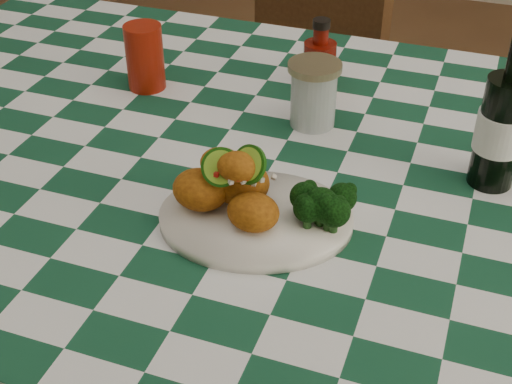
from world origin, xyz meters
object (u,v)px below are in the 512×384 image
(beer_bottle, at_px, (505,112))
(dining_table, at_px, (272,332))
(fried_chicken_pile, at_px, (240,182))
(plate, at_px, (256,219))
(ketchup_bottle, at_px, (320,53))
(mason_jar, at_px, (314,94))
(red_tumbler, at_px, (145,57))
(wooden_chair_left, at_px, (268,107))

(beer_bottle, bearing_deg, dining_table, -170.71)
(fried_chicken_pile, height_order, beer_bottle, beer_bottle)
(plate, xyz_separation_m, ketchup_bottle, (-0.03, 0.44, 0.06))
(dining_table, distance_m, plate, 0.43)
(dining_table, xyz_separation_m, ketchup_bottle, (-0.01, 0.27, 0.46))
(dining_table, xyz_separation_m, plate, (0.03, -0.16, 0.40))
(beer_bottle, bearing_deg, mason_jar, 165.44)
(fried_chicken_pile, relative_size, red_tumbler, 1.24)
(dining_table, relative_size, plate, 6.11)
(fried_chicken_pile, bearing_deg, ketchup_bottle, 91.13)
(plate, distance_m, red_tumbler, 0.47)
(wooden_chair_left, bearing_deg, beer_bottle, -24.48)
(wooden_chair_left, bearing_deg, mason_jar, -40.64)
(ketchup_bottle, bearing_deg, mason_jar, -78.53)
(wooden_chair_left, bearing_deg, fried_chicken_pile, -50.05)
(fried_chicken_pile, relative_size, beer_bottle, 0.62)
(dining_table, bearing_deg, wooden_chair_left, 109.54)
(dining_table, bearing_deg, mason_jar, 79.99)
(red_tumbler, bearing_deg, mason_jar, -4.63)
(dining_table, relative_size, wooden_chair_left, 1.75)
(dining_table, relative_size, mason_jar, 14.71)
(ketchup_bottle, relative_size, wooden_chair_left, 0.14)
(plate, height_order, fried_chicken_pile, fried_chicken_pile)
(plate, bearing_deg, ketchup_bottle, 94.18)
(plate, distance_m, fried_chicken_pile, 0.06)
(ketchup_bottle, xyz_separation_m, mason_jar, (0.03, -0.14, -0.01))
(red_tumbler, bearing_deg, plate, -44.15)
(fried_chicken_pile, height_order, wooden_chair_left, wooden_chair_left)
(wooden_chair_left, bearing_deg, dining_table, -46.73)
(ketchup_bottle, bearing_deg, red_tumbler, -159.24)
(fried_chicken_pile, bearing_deg, red_tumbler, 133.77)
(plate, height_order, beer_bottle, beer_bottle)
(mason_jar, height_order, wooden_chair_left, wooden_chair_left)
(fried_chicken_pile, bearing_deg, wooden_chair_left, 106.23)
(beer_bottle, distance_m, wooden_chair_left, 0.96)
(red_tumbler, bearing_deg, dining_table, -27.43)
(plate, relative_size, mason_jar, 2.41)
(dining_table, xyz_separation_m, beer_bottle, (0.33, 0.05, 0.51))
(red_tumbler, relative_size, beer_bottle, 0.50)
(mason_jar, distance_m, wooden_chair_left, 0.72)
(fried_chicken_pile, distance_m, ketchup_bottle, 0.44)
(red_tumbler, height_order, beer_bottle, beer_bottle)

